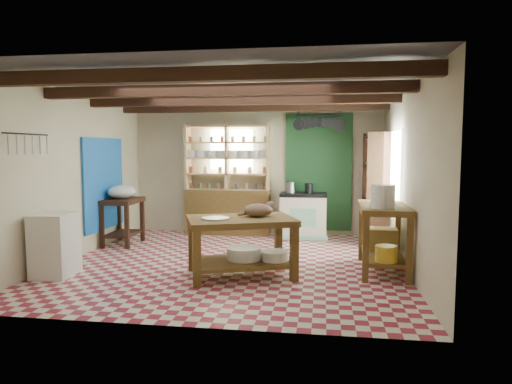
# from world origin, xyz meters

# --- Properties ---
(floor) EXTENTS (5.00, 5.00, 0.02)m
(floor) POSITION_xyz_m (0.00, 0.00, -0.01)
(floor) COLOR maroon
(floor) RESTS_ON ground
(ceiling) EXTENTS (5.00, 5.00, 0.02)m
(ceiling) POSITION_xyz_m (0.00, 0.00, 2.60)
(ceiling) COLOR #504F55
(ceiling) RESTS_ON wall_back
(wall_back) EXTENTS (5.00, 0.04, 2.60)m
(wall_back) POSITION_xyz_m (0.00, 2.50, 1.30)
(wall_back) COLOR beige
(wall_back) RESTS_ON floor
(wall_front) EXTENTS (5.00, 0.04, 2.60)m
(wall_front) POSITION_xyz_m (0.00, -2.50, 1.30)
(wall_front) COLOR beige
(wall_front) RESTS_ON floor
(wall_left) EXTENTS (0.04, 5.00, 2.60)m
(wall_left) POSITION_xyz_m (-2.50, 0.00, 1.30)
(wall_left) COLOR beige
(wall_left) RESTS_ON floor
(wall_right) EXTENTS (0.04, 5.00, 2.60)m
(wall_right) POSITION_xyz_m (2.50, 0.00, 1.30)
(wall_right) COLOR beige
(wall_right) RESTS_ON floor
(ceiling_beams) EXTENTS (5.00, 3.80, 0.15)m
(ceiling_beams) POSITION_xyz_m (0.00, 0.00, 2.48)
(ceiling_beams) COLOR #361E13
(ceiling_beams) RESTS_ON ceiling
(blue_wall_patch) EXTENTS (0.04, 1.40, 1.60)m
(blue_wall_patch) POSITION_xyz_m (-2.47, 0.90, 1.10)
(blue_wall_patch) COLOR blue
(blue_wall_patch) RESTS_ON wall_left
(green_wall_patch) EXTENTS (1.30, 0.04, 2.30)m
(green_wall_patch) POSITION_xyz_m (1.25, 2.47, 1.25)
(green_wall_patch) COLOR #1B4523
(green_wall_patch) RESTS_ON wall_back
(window_back) EXTENTS (0.90, 0.02, 0.80)m
(window_back) POSITION_xyz_m (-0.50, 2.48, 1.70)
(window_back) COLOR silver
(window_back) RESTS_ON wall_back
(window_right) EXTENTS (0.02, 1.30, 1.20)m
(window_right) POSITION_xyz_m (2.48, 1.00, 1.40)
(window_right) COLOR silver
(window_right) RESTS_ON wall_right
(utensil_rail) EXTENTS (0.06, 0.90, 0.28)m
(utensil_rail) POSITION_xyz_m (-2.44, -1.20, 1.78)
(utensil_rail) COLOR black
(utensil_rail) RESTS_ON wall_left
(pot_rack) EXTENTS (0.86, 0.12, 0.36)m
(pot_rack) POSITION_xyz_m (1.25, 2.05, 2.18)
(pot_rack) COLOR black
(pot_rack) RESTS_ON ceiling
(shelving_unit) EXTENTS (1.70, 0.34, 2.20)m
(shelving_unit) POSITION_xyz_m (-0.55, 2.31, 1.10)
(shelving_unit) COLOR #D7AD7C
(shelving_unit) RESTS_ON floor
(tall_rack) EXTENTS (0.40, 0.86, 2.00)m
(tall_rack) POSITION_xyz_m (2.28, 1.80, 1.00)
(tall_rack) COLOR #361E13
(tall_rack) RESTS_ON floor
(work_table) EXTENTS (1.63, 1.36, 0.79)m
(work_table) POSITION_xyz_m (0.26, -0.66, 0.40)
(work_table) COLOR brown
(work_table) RESTS_ON floor
(stove) EXTENTS (0.90, 0.62, 0.87)m
(stove) POSITION_xyz_m (0.97, 2.15, 0.43)
(stove) COLOR white
(stove) RESTS_ON floor
(prep_table) EXTENTS (0.58, 0.83, 0.83)m
(prep_table) POSITION_xyz_m (-2.20, 1.03, 0.41)
(prep_table) COLOR #361E13
(prep_table) RESTS_ON floor
(white_cabinet) EXTENTS (0.51, 0.60, 0.85)m
(white_cabinet) POSITION_xyz_m (-2.22, -1.03, 0.43)
(white_cabinet) COLOR silver
(white_cabinet) RESTS_ON floor
(right_counter) EXTENTS (0.70, 1.33, 0.94)m
(right_counter) POSITION_xyz_m (2.18, -0.15, 0.47)
(right_counter) COLOR brown
(right_counter) RESTS_ON floor
(cat) EXTENTS (0.50, 0.47, 0.18)m
(cat) POSITION_xyz_m (0.47, -0.52, 0.88)
(cat) COLOR #8A6850
(cat) RESTS_ON work_table
(steel_tray) EXTENTS (0.47, 0.47, 0.02)m
(steel_tray) POSITION_xyz_m (-0.05, -0.83, 0.80)
(steel_tray) COLOR #A9A9B1
(steel_tray) RESTS_ON work_table
(basin_large) EXTENTS (0.61, 0.61, 0.17)m
(basin_large) POSITION_xyz_m (0.29, -0.59, 0.29)
(basin_large) COLOR silver
(basin_large) RESTS_ON work_table
(basin_small) EXTENTS (0.47, 0.47, 0.13)m
(basin_small) POSITION_xyz_m (0.71, -0.59, 0.27)
(basin_small) COLOR silver
(basin_small) RESTS_ON work_table
(kettle_left) EXTENTS (0.18, 0.18, 0.20)m
(kettle_left) POSITION_xyz_m (0.72, 2.14, 0.97)
(kettle_left) COLOR #A9A9B1
(kettle_left) RESTS_ON stove
(kettle_right) EXTENTS (0.15, 0.15, 0.18)m
(kettle_right) POSITION_xyz_m (1.07, 2.15, 0.96)
(kettle_right) COLOR black
(kettle_right) RESTS_ON stove
(enamel_bowl) EXTENTS (0.50, 0.50, 0.25)m
(enamel_bowl) POSITION_xyz_m (-2.20, 1.03, 0.95)
(enamel_bowl) COLOR silver
(enamel_bowl) RESTS_ON prep_table
(white_bucket) EXTENTS (0.32, 0.32, 0.31)m
(white_bucket) POSITION_xyz_m (2.12, -0.50, 1.09)
(white_bucket) COLOR silver
(white_bucket) RESTS_ON right_counter
(wicker_basket) EXTENTS (0.45, 0.37, 0.31)m
(wicker_basket) POSITION_xyz_m (2.19, 0.14, 0.40)
(wicker_basket) COLOR #A48842
(wicker_basket) RESTS_ON right_counter
(yellow_tub) EXTENTS (0.30, 0.30, 0.21)m
(yellow_tub) POSITION_xyz_m (2.16, -0.60, 0.35)
(yellow_tub) COLOR gold
(yellow_tub) RESTS_ON right_counter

